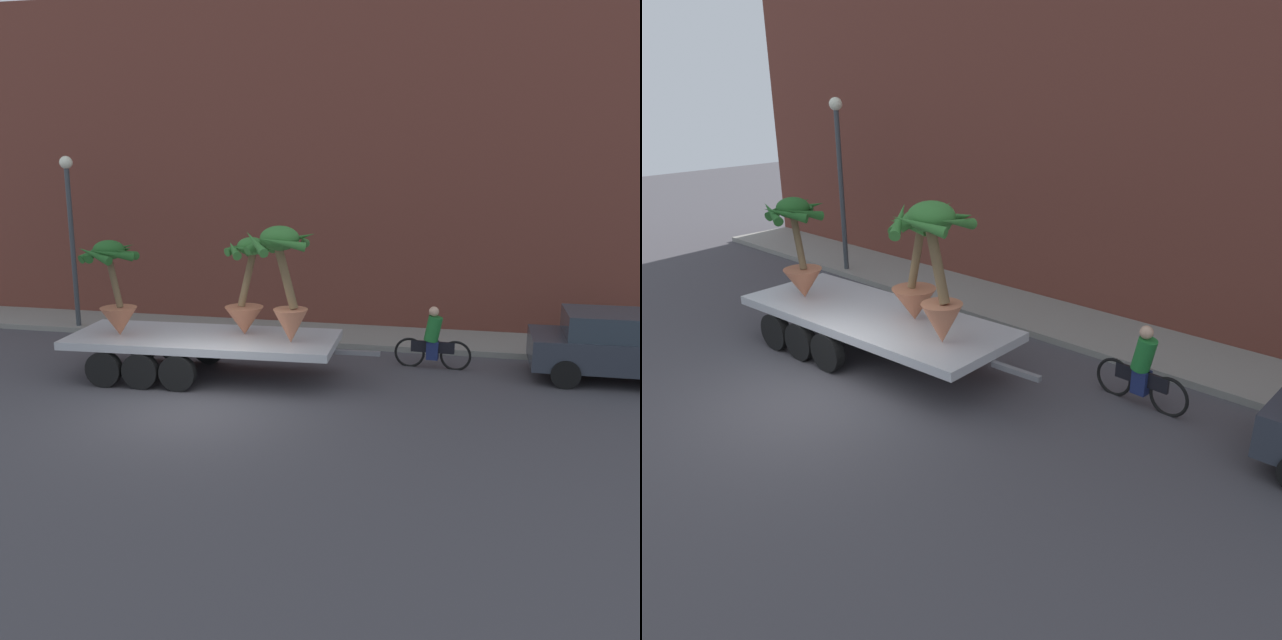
% 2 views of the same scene
% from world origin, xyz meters
% --- Properties ---
extents(ground_plane, '(60.00, 60.00, 0.00)m').
position_xyz_m(ground_plane, '(0.00, 0.00, 0.00)').
color(ground_plane, '#423F44').
extents(sidewalk, '(24.00, 2.20, 0.15)m').
position_xyz_m(sidewalk, '(0.00, 6.10, 0.07)').
color(sidewalk, gray).
rests_on(sidewalk, ground).
extents(building_facade, '(24.00, 1.20, 9.44)m').
position_xyz_m(building_facade, '(0.00, 7.80, 4.72)').
color(building_facade, brown).
rests_on(building_facade, ground).
extents(flatbed_trailer, '(7.16, 2.59, 0.98)m').
position_xyz_m(flatbed_trailer, '(-0.86, 1.94, 0.77)').
color(flatbed_trailer, '#B7BABF').
rests_on(flatbed_trailer, ground).
extents(potted_palm_rear, '(1.17, 1.23, 2.24)m').
position_xyz_m(potted_palm_rear, '(0.36, 2.27, 1.97)').
color(potted_palm_rear, '#B26647').
rests_on(potted_palm_rear, flatbed_trailer).
extents(potted_palm_middle, '(1.40, 1.38, 2.17)m').
position_xyz_m(potted_palm_middle, '(-2.55, 1.58, 2.11)').
color(potted_palm_middle, '#B26647').
rests_on(potted_palm_middle, flatbed_trailer).
extents(potted_palm_front, '(1.64, 1.67, 2.56)m').
position_xyz_m(potted_palm_front, '(1.39, 1.79, 2.45)').
color(potted_palm_front, '#C17251').
rests_on(potted_palm_front, flatbed_trailer).
extents(cyclist, '(1.84, 0.36, 1.54)m').
position_xyz_m(cyclist, '(4.49, 3.80, 0.67)').
color(cyclist, black).
rests_on(cyclist, ground).
extents(parked_car, '(4.16, 1.87, 1.58)m').
position_xyz_m(parked_car, '(8.72, 3.74, 0.83)').
color(parked_car, '#2D333D').
rests_on(parked_car, ground).
extents(street_lamp, '(0.36, 0.36, 4.83)m').
position_xyz_m(street_lamp, '(-5.84, 5.30, 3.23)').
color(street_lamp, '#383D42').
rests_on(street_lamp, sidewalk).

